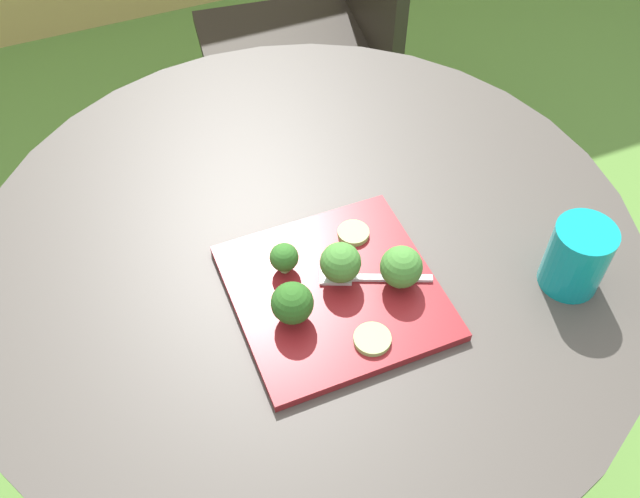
# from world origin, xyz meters

# --- Properties ---
(ground_plane) EXTENTS (12.00, 12.00, 0.00)m
(ground_plane) POSITION_xyz_m (0.00, 0.00, 0.00)
(ground_plane) COLOR #568438
(patio_table) EXTENTS (0.98, 0.98, 0.71)m
(patio_table) POSITION_xyz_m (0.00, 0.00, 0.48)
(patio_table) COLOR #423D38
(patio_table) RESTS_ON ground_plane
(patio_chair) EXTENTS (0.49, 0.49, 0.90)m
(patio_chair) POSITION_xyz_m (0.37, 0.80, 0.53)
(patio_chair) COLOR black
(patio_chair) RESTS_ON ground_plane
(salad_plate) EXTENTS (0.27, 0.27, 0.01)m
(salad_plate) POSITION_xyz_m (-0.00, -0.10, 0.71)
(salad_plate) COLOR maroon
(salad_plate) RESTS_ON patio_table
(drinking_glass) EXTENTS (0.08, 0.08, 0.10)m
(drinking_glass) POSITION_xyz_m (0.31, -0.20, 0.75)
(drinking_glass) COLOR #0F8C93
(drinking_glass) RESTS_ON patio_table
(fork) EXTENTS (0.15, 0.08, 0.00)m
(fork) POSITION_xyz_m (0.04, -0.10, 0.72)
(fork) COLOR silver
(fork) RESTS_ON salad_plate
(broccoli_floret_0) EXTENTS (0.04, 0.04, 0.05)m
(broccoli_floret_0) POSITION_xyz_m (-0.05, -0.05, 0.75)
(broccoli_floret_0) COLOR #99B770
(broccoli_floret_0) RESTS_ON salad_plate
(broccoli_floret_1) EXTENTS (0.06, 0.06, 0.06)m
(broccoli_floret_1) POSITION_xyz_m (0.01, -0.09, 0.75)
(broccoli_floret_1) COLOR #99B770
(broccoli_floret_1) RESTS_ON salad_plate
(broccoli_floret_2) EXTENTS (0.06, 0.06, 0.06)m
(broccoli_floret_2) POSITION_xyz_m (0.08, -0.13, 0.75)
(broccoli_floret_2) COLOR #99B770
(broccoli_floret_2) RESTS_ON salad_plate
(broccoli_floret_3) EXTENTS (0.06, 0.06, 0.06)m
(broccoli_floret_3) POSITION_xyz_m (-0.07, -0.13, 0.75)
(broccoli_floret_3) COLOR #99B770
(broccoli_floret_3) RESTS_ON salad_plate
(cucumber_slice_0) EXTENTS (0.05, 0.05, 0.01)m
(cucumber_slice_0) POSITION_xyz_m (0.01, -0.20, 0.72)
(cucumber_slice_0) COLOR #8EB766
(cucumber_slice_0) RESTS_ON salad_plate
(cucumber_slice_1) EXTENTS (0.05, 0.05, 0.01)m
(cucumber_slice_1) POSITION_xyz_m (0.06, -0.03, 0.72)
(cucumber_slice_1) COLOR #8EB766
(cucumber_slice_1) RESTS_ON salad_plate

